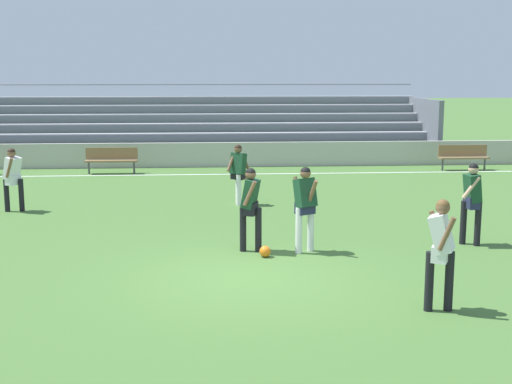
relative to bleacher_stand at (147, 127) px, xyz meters
name	(u,v)px	position (x,y,z in m)	size (l,w,h in m)	color
ground_plane	(245,277)	(3.14, -17.03, -1.29)	(160.00, 160.00, 0.00)	#477033
field_line_sideline	(226,174)	(3.14, -4.93, -1.28)	(44.00, 0.12, 0.01)	white
sideline_wall	(225,155)	(3.14, -3.00, -0.83)	(48.00, 0.16, 0.91)	#BCB7AD
bleacher_stand	(147,127)	(0.00, 0.00, 0.00)	(23.42, 4.67, 2.98)	#B2B2B7
bench_near_bin	(112,158)	(-0.86, -4.44, -0.74)	(1.80, 0.40, 0.90)	olive
bench_far_right	(463,155)	(11.73, -4.44, -0.74)	(1.80, 0.40, 0.90)	olive
player_dark_challenging	(305,202)	(4.40, -15.44, -0.27)	(0.49, 0.63, 1.70)	white
player_dark_trailing_run	(251,202)	(3.34, -15.30, -0.29)	(0.43, 0.57, 1.67)	black
player_dark_deep_cover	(472,197)	(7.87, -15.10, -0.28)	(0.57, 0.45, 1.69)	black
player_white_wide_right	(441,245)	(5.92, -18.91, -0.28)	(0.50, 0.59, 1.69)	black
player_white_on_ball	(13,174)	(-2.43, -10.95, -0.33)	(0.49, 0.62, 1.62)	black
player_dark_wide_left	(238,169)	(3.31, -10.47, -0.33)	(0.66, 0.47, 1.62)	white
soccer_ball	(265,251)	(3.59, -15.75, -1.18)	(0.22, 0.22, 0.22)	orange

